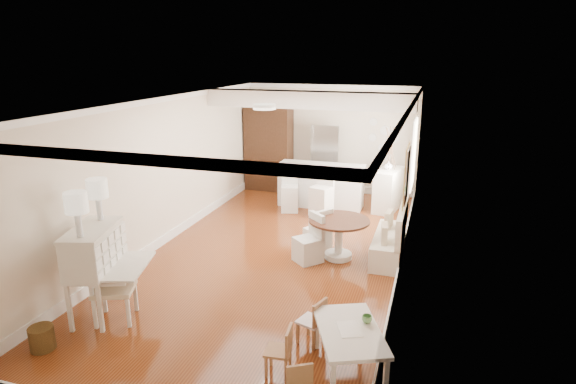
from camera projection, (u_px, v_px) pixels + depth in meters
The scene contains 19 objects.
room at pixel (283, 145), 8.61m from camera, with size 9.00×9.04×2.82m.
secretary_bureau at pixel (96, 272), 6.68m from camera, with size 1.02×1.04×1.31m, color silver.
gustavian_armchair at pixel (114, 287), 6.58m from camera, with size 0.56×0.56×0.98m, color silver.
wicker_basket at pixel (42, 338), 6.00m from camera, with size 0.30×0.30×0.30m, color #4F3818.
kids_table at pixel (349, 351), 5.52m from camera, with size 0.68×1.13×0.57m, color white.
kids_chair_a at pixel (278, 350), 5.51m from camera, with size 0.29×0.29×0.61m, color #A4734A.
kids_chair_b at pixel (311, 320), 6.10m from camera, with size 0.30×0.30×0.63m, color #966644.
banquette at pixel (389, 232), 8.63m from camera, with size 0.52×1.60×0.98m, color silver.
dining_table at pixel (339, 239), 8.61m from camera, with size 1.08×1.08×0.74m, color #4C2718.
slip_chair_near at pixel (308, 238), 8.46m from camera, with size 0.41×0.43×0.87m, color silver.
slip_chair_far at pixel (318, 229), 8.99m from camera, with size 0.39×0.41×0.82m, color white.
breakfast_counter at pixel (321, 185), 11.54m from camera, with size 2.05×0.65×1.03m, color white.
bar_stool_left at pixel (290, 191), 11.17m from camera, with size 0.39×0.39×0.97m, color silver.
bar_stool_right at pixel (321, 192), 10.90m from camera, with size 0.42×0.42×1.06m, color white.
pantry_cabinet at pixel (269, 147), 12.84m from camera, with size 1.20×0.60×2.30m, color #381E11.
fridge at pixel (338, 161), 12.34m from camera, with size 0.75×0.65×1.80m, color silver.
sideboard at pixel (388, 190), 11.26m from camera, with size 0.46×1.03×0.98m, color white.
pencil_cup at pixel (367, 319), 5.56m from camera, with size 0.12×0.12×0.09m, color #69AA63.
branch_vase at pixel (388, 165), 11.09m from camera, with size 0.19×0.19×0.20m, color white.
Camera 1 is at (2.66, -7.76, 3.58)m, focal length 30.00 mm.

